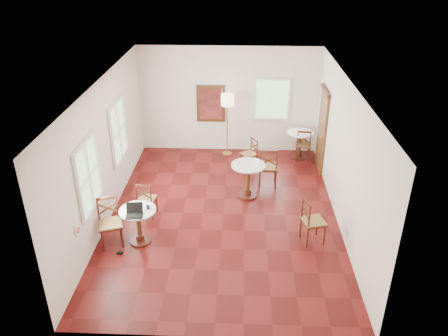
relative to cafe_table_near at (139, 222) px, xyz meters
name	(u,v)px	position (x,y,z in m)	size (l,w,h in m)	color
ground	(223,214)	(1.64, 1.11, -0.48)	(7.00, 7.00, 0.00)	#570F0F
room_shell	(221,131)	(1.58, 1.39, 1.41)	(5.02, 7.02, 3.01)	white
cafe_table_near	(139,222)	(0.00, 0.00, 0.00)	(0.73, 0.73, 0.77)	#481B12
cafe_table_mid	(248,177)	(2.18, 1.91, 0.05)	(0.80, 0.80, 0.84)	#481B12
cafe_table_back	(300,142)	(3.64, 4.10, 0.01)	(0.74, 0.74, 0.78)	#481B12
chair_near_a	(146,199)	(-0.04, 0.97, -0.05)	(0.44, 0.44, 0.85)	#481B12
chair_near_b	(110,223)	(-0.56, -0.07, 0.02)	(0.59, 0.59, 1.00)	#481B12
chair_mid_a	(268,167)	(2.68, 2.47, 0.04)	(0.49, 0.49, 1.04)	#481B12
chair_mid_b	(312,221)	(3.45, 0.18, 0.00)	(0.54, 0.54, 0.96)	#481B12
chair_back_a	(303,145)	(3.72, 3.99, -0.02)	(0.46, 0.46, 0.91)	#481B12
chair_back_b	(250,154)	(2.24, 3.44, -0.07)	(0.51, 0.51, 0.82)	#481B12
floor_lamp	(227,104)	(1.61, 4.26, 1.03)	(0.35, 0.35, 1.78)	#BF8C3F
laptop	(134,212)	(-0.01, -0.18, 0.35)	(0.34, 0.29, 0.23)	black
mouse	(136,214)	(0.02, -0.18, 0.31)	(0.10, 0.07, 0.04)	black
navy_mug	(148,207)	(0.20, 0.04, 0.33)	(0.11, 0.07, 0.08)	#101A36
water_glass	(146,208)	(0.17, -0.02, 0.34)	(0.05, 0.05, 0.09)	white
power_adapter	(120,253)	(-0.33, -0.41, -0.45)	(0.11, 0.07, 0.05)	black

